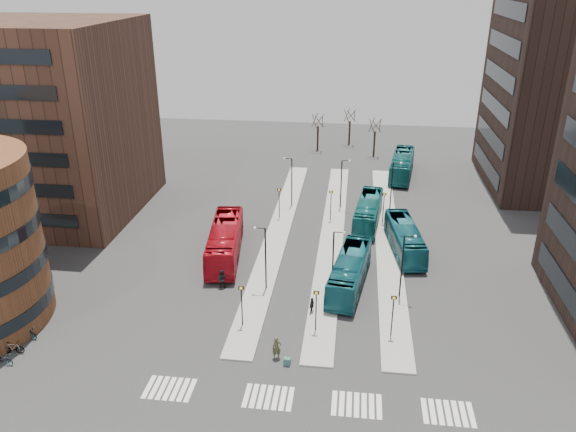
# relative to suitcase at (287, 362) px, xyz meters

# --- Properties ---
(island_left) EXTENTS (2.50, 45.00, 0.15)m
(island_left) POSITION_rel_suitcase_xyz_m (-3.84, 22.44, -0.23)
(island_left) COLOR gray
(island_left) RESTS_ON ground
(island_mid) EXTENTS (2.50, 45.00, 0.15)m
(island_mid) POSITION_rel_suitcase_xyz_m (2.16, 22.44, -0.23)
(island_mid) COLOR gray
(island_mid) RESTS_ON ground
(island_right) EXTENTS (2.50, 45.00, 0.15)m
(island_right) POSITION_rel_suitcase_xyz_m (8.16, 22.44, -0.23)
(island_right) COLOR gray
(island_right) RESTS_ON ground
(suitcase) EXTENTS (0.52, 0.43, 0.60)m
(suitcase) POSITION_rel_suitcase_xyz_m (0.00, 0.00, 0.00)
(suitcase) COLOR navy
(suitcase) RESTS_ON ground
(red_bus) EXTENTS (4.38, 12.46, 3.40)m
(red_bus) POSITION_rel_suitcase_xyz_m (-8.40, 16.46, 1.40)
(red_bus) COLOR #B10D1B
(red_bus) RESTS_ON ground
(teal_bus_a) EXTENTS (4.13, 11.13, 3.03)m
(teal_bus_a) POSITION_rel_suitcase_xyz_m (4.28, 12.03, 1.21)
(teal_bus_a) COLOR #135663
(teal_bus_a) RESTS_ON ground
(teal_bus_b) EXTENTS (3.64, 10.78, 2.95)m
(teal_bus_b) POSITION_rel_suitcase_xyz_m (6.07, 26.44, 1.17)
(teal_bus_b) COLOR #135F63
(teal_bus_b) RESTS_ON ground
(teal_bus_c) EXTENTS (3.86, 10.75, 2.93)m
(teal_bus_c) POSITION_rel_suitcase_xyz_m (9.76, 19.83, 1.16)
(teal_bus_c) COLOR #155A69
(teal_bus_c) RESTS_ON ground
(teal_bus_d) EXTENTS (4.27, 11.81, 3.22)m
(teal_bus_d) POSITION_rel_suitcase_xyz_m (10.91, 43.47, 1.31)
(teal_bus_d) COLOR #125A5E
(teal_bus_d) RESTS_ON ground
(traveller) EXTENTS (0.78, 0.62, 1.88)m
(traveller) POSITION_rel_suitcase_xyz_m (-0.87, 0.68, 0.64)
(traveller) COLOR #434529
(traveller) RESTS_ON ground
(commuter_a) EXTENTS (0.95, 0.78, 1.81)m
(commuter_a) POSITION_rel_suitcase_xyz_m (-7.33, 10.30, 0.60)
(commuter_a) COLOR black
(commuter_a) RESTS_ON ground
(commuter_b) EXTENTS (0.63, 0.97, 1.53)m
(commuter_b) POSITION_rel_suitcase_xyz_m (1.24, 7.01, 0.46)
(commuter_b) COLOR black
(commuter_b) RESTS_ON ground
(commuter_c) EXTENTS (1.03, 1.22, 1.64)m
(commuter_c) POSITION_rel_suitcase_xyz_m (4.19, 9.88, 0.52)
(commuter_c) COLOR black
(commuter_c) RESTS_ON ground
(bicycle_near) EXTENTS (1.64, 0.69, 0.84)m
(bicycle_near) POSITION_rel_suitcase_xyz_m (-20.84, -2.51, 0.12)
(bicycle_near) COLOR gray
(bicycle_near) RESTS_ON ground
(bicycle_mid) EXTENTS (1.77, 0.74, 1.03)m
(bicycle_mid) POSITION_rel_suitcase_xyz_m (-20.84, -1.23, 0.21)
(bicycle_mid) COLOR gray
(bicycle_mid) RESTS_ON ground
(bicycle_far) EXTENTS (1.98, 1.23, 0.98)m
(bicycle_far) POSITION_rel_suitcase_xyz_m (-20.84, 0.86, 0.19)
(bicycle_far) COLOR gray
(bicycle_far) RESTS_ON ground
(crosswalk_stripes) EXTENTS (22.35, 2.40, 0.01)m
(crosswalk_stripes) POSITION_rel_suitcase_xyz_m (1.91, -3.56, -0.30)
(crosswalk_stripes) COLOR silver
(crosswalk_stripes) RESTS_ON ground
(office_block) EXTENTS (25.00, 20.12, 22.00)m
(office_block) POSITION_rel_suitcase_xyz_m (-33.84, 26.42, 10.70)
(office_block) COLOR #4A2D22
(office_block) RESTS_ON ground
(sign_poles) EXTENTS (12.45, 22.12, 3.65)m
(sign_poles) POSITION_rel_suitcase_xyz_m (1.76, 15.44, 2.11)
(sign_poles) COLOR black
(sign_poles) RESTS_ON ground
(lamp_posts) EXTENTS (14.04, 20.24, 6.12)m
(lamp_posts) POSITION_rel_suitcase_xyz_m (2.80, 20.44, 3.28)
(lamp_posts) COLOR black
(lamp_posts) RESTS_ON ground
(bare_trees) EXTENTS (10.97, 8.14, 5.90)m
(bare_trees) POSITION_rel_suitcase_xyz_m (2.83, 55.10, 2.42)
(bare_trees) COLOR black
(bare_trees) RESTS_ON ground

